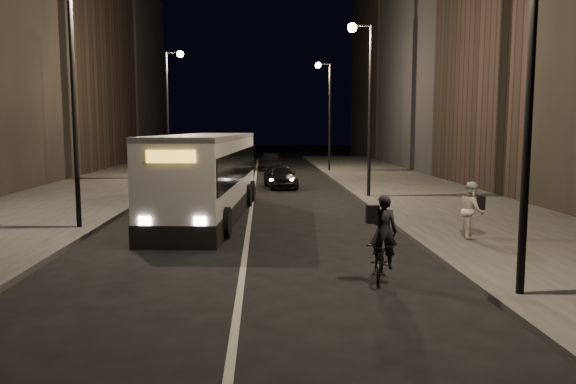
{
  "coord_description": "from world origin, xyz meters",
  "views": [
    {
      "loc": [
        0.49,
        -14.65,
        3.45
      ],
      "look_at": [
        1.25,
        2.17,
        1.5
      ],
      "focal_mm": 35.0,
      "sensor_mm": 36.0,
      "label": 1
    }
  ],
  "objects": [
    {
      "name": "car_far",
      "position": [
        1.16,
        31.11,
        0.66
      ],
      "size": [
        2.05,
        4.62,
        1.32
      ],
      "primitive_type": "imported",
      "rotation": [
        0.0,
        0.0,
        -0.05
      ],
      "color": "black",
      "rests_on": "ground"
    },
    {
      "name": "city_bus",
      "position": [
        -1.61,
        6.89,
        1.72
      ],
      "size": [
        3.44,
        11.91,
        3.17
      ],
      "rotation": [
        0.0,
        0.0,
        -0.07
      ],
      "color": "silver",
      "rests_on": "ground"
    },
    {
      "name": "pedestrian_woman",
      "position": [
        6.7,
        1.59,
        1.01
      ],
      "size": [
        0.77,
        0.92,
        1.69
      ],
      "primitive_type": "imported",
      "rotation": [
        0.0,
        0.0,
        1.4
      ],
      "color": "beige",
      "rests_on": "sidewalk_right"
    },
    {
      "name": "cyclist_on_bicycle",
      "position": [
        3.15,
        -2.43,
        0.66
      ],
      "size": [
        1.02,
        1.82,
        1.99
      ],
      "rotation": [
        0.0,
        0.0,
        -0.26
      ],
      "color": "black",
      "rests_on": "ground"
    },
    {
      "name": "building_row_left",
      "position": [
        -16.0,
        28.5,
        11.0
      ],
      "size": [
        8.0,
        61.0,
        22.0
      ],
      "primitive_type": "cube",
      "color": "black",
      "rests_on": "ground"
    },
    {
      "name": "building_row_right",
      "position": [
        16.0,
        27.5,
        10.5
      ],
      "size": [
        8.0,
        61.0,
        21.0
      ],
      "primitive_type": "cube",
      "color": "black",
      "rests_on": "ground"
    },
    {
      "name": "streetlight_right_mid",
      "position": [
        5.33,
        12.0,
        5.36
      ],
      "size": [
        1.2,
        0.44,
        8.12
      ],
      "color": "black",
      "rests_on": "sidewalk_right"
    },
    {
      "name": "sidewalk_right",
      "position": [
        8.5,
        14.0,
        0.08
      ],
      "size": [
        7.0,
        70.0,
        0.16
      ],
      "primitive_type": "cube",
      "color": "#333331",
      "rests_on": "ground"
    },
    {
      "name": "sidewalk_left",
      "position": [
        -8.5,
        14.0,
        0.08
      ],
      "size": [
        7.0,
        70.0,
        0.16
      ],
      "primitive_type": "cube",
      "color": "#333331",
      "rests_on": "ground"
    },
    {
      "name": "car_mid",
      "position": [
        -2.78,
        27.08,
        0.72
      ],
      "size": [
        1.95,
        4.49,
        1.43
      ],
      "primitive_type": "imported",
      "rotation": [
        0.0,
        0.0,
        3.24
      ],
      "color": "#3F3F42",
      "rests_on": "ground"
    },
    {
      "name": "streetlight_right_near",
      "position": [
        5.33,
        -4.0,
        5.36
      ],
      "size": [
        1.2,
        0.44,
        8.12
      ],
      "color": "black",
      "rests_on": "sidewalk_right"
    },
    {
      "name": "streetlight_left_near",
      "position": [
        -5.33,
        4.0,
        5.36
      ],
      "size": [
        1.2,
        0.44,
        8.12
      ],
      "color": "black",
      "rests_on": "sidewalk_left"
    },
    {
      "name": "streetlight_right_far",
      "position": [
        5.33,
        28.0,
        5.36
      ],
      "size": [
        1.2,
        0.44,
        8.12
      ],
      "color": "black",
      "rests_on": "sidewalk_right"
    },
    {
      "name": "streetlight_left_far",
      "position": [
        -5.33,
        22.0,
        5.36
      ],
      "size": [
        1.2,
        0.44,
        8.12
      ],
      "color": "black",
      "rests_on": "sidewalk_left"
    },
    {
      "name": "car_near",
      "position": [
        1.5,
        17.21,
        0.67
      ],
      "size": [
        2.11,
        4.1,
        1.34
      ],
      "primitive_type": "imported",
      "rotation": [
        0.0,
        0.0,
        0.14
      ],
      "color": "black",
      "rests_on": "ground"
    },
    {
      "name": "ground",
      "position": [
        0.0,
        0.0,
        0.0
      ],
      "size": [
        180.0,
        180.0,
        0.0
      ],
      "primitive_type": "plane",
      "color": "black",
      "rests_on": "ground"
    }
  ]
}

